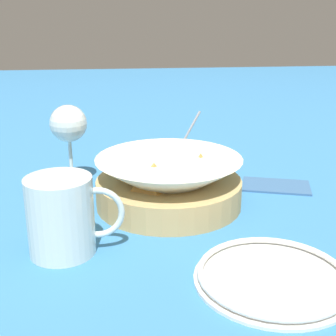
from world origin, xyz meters
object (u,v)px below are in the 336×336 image
side_plate (273,276)px  beer_mug (62,219)px  wine_glass (69,127)px  food_basket (168,183)px  sauce_cup (180,158)px

side_plate → beer_mug: bearing=158.3°
side_plate → wine_glass: bearing=126.0°
food_basket → sauce_cup: (0.05, 0.19, -0.02)m
wine_glass → beer_mug: size_ratio=1.16×
wine_glass → beer_mug: wine_glass is taller
food_basket → beer_mug: (-0.17, -0.16, 0.01)m
beer_mug → wine_glass: bearing=92.3°
beer_mug → side_plate: bearing=-21.7°
food_basket → sauce_cup: sauce_cup is taller
food_basket → wine_glass: size_ratio=1.62×
side_plate → food_basket: bearing=111.4°
food_basket → beer_mug: 0.23m
food_basket → side_plate: bearing=-68.6°
sauce_cup → wine_glass: bearing=-164.0°
food_basket → wine_glass: bearing=145.3°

